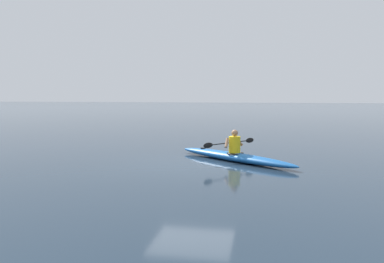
# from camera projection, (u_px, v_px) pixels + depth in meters

# --- Properties ---
(ground_plane) EXTENTS (160.00, 160.00, 0.00)m
(ground_plane) POSITION_uv_depth(u_px,v_px,m) (193.00, 164.00, 12.15)
(ground_plane) COLOR #1E2D3D
(kayak) EXTENTS (4.19, 3.47, 0.27)m
(kayak) POSITION_uv_depth(u_px,v_px,m) (234.00, 157.00, 12.63)
(kayak) COLOR #1959A5
(kayak) RESTS_ON ground
(kayaker) EXTENTS (1.49, 1.88, 0.74)m
(kayaker) POSITION_uv_depth(u_px,v_px,m) (234.00, 143.00, 12.59)
(kayaker) COLOR yellow
(kayaker) RESTS_ON kayak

